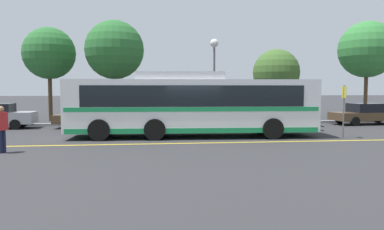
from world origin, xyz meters
TOP-DOWN VIEW (x-y plane):
  - ground_plane at (0.00, 0.00)m, footprint 220.00×220.00m
  - lane_strip_0 at (0.07, -1.84)m, footprint 32.03×0.20m
  - curb_strip at (0.07, 6.83)m, footprint 40.03×0.36m
  - transit_bus at (0.05, 0.36)m, footprint 12.44×3.09m
  - parked_car_1 at (-5.26, 5.35)m, footprint 5.00×2.27m
  - parked_car_2 at (0.36, 5.43)m, footprint 4.76×2.20m
  - parked_car_3 at (5.94, 4.96)m, footprint 4.33×2.14m
  - parked_car_4 at (12.40, 5.38)m, footprint 4.86×2.16m
  - pedestrian_0 at (-7.48, -3.46)m, footprint 0.39×0.47m
  - bus_stop_sign at (7.27, -0.97)m, footprint 0.07×0.40m
  - street_lamp at (2.46, 7.59)m, footprint 0.57×0.57m
  - tree_0 at (-9.18, 10.37)m, footprint 3.75×3.75m
  - tree_1 at (14.61, 9.19)m, footprint 4.30×4.30m
  - tree_2 at (7.29, 8.74)m, footprint 3.42×3.42m
  - tree_3 at (-4.36, 8.44)m, footprint 4.04×4.04m

SIDE VIEW (x-z plane):
  - ground_plane at x=0.00m, z-range 0.00..0.00m
  - lane_strip_0 at x=0.07m, z-range 0.00..0.01m
  - curb_strip at x=0.07m, z-range 0.00..0.15m
  - parked_car_1 at x=-5.26m, z-range 0.03..1.29m
  - parked_car_4 at x=12.40m, z-range 0.00..1.41m
  - parked_car_2 at x=0.36m, z-range 0.02..1.41m
  - parked_car_3 at x=5.94m, z-range -0.01..1.53m
  - pedestrian_0 at x=-7.48m, z-range 0.12..1.87m
  - bus_stop_sign at x=7.27m, z-range 0.33..2.87m
  - transit_bus at x=0.05m, z-range 0.03..3.21m
  - tree_2 at x=7.29m, z-range 0.92..6.19m
  - street_lamp at x=2.46m, z-range 1.59..7.38m
  - tree_0 at x=-9.18m, z-range 1.52..8.33m
  - tree_3 at x=-4.36m, z-range 1.50..8.57m
  - tree_1 at x=14.61m, z-range 1.60..9.13m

